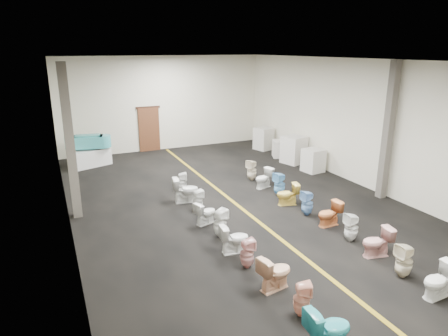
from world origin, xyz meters
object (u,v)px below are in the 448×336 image
at_px(appliance_crate_b, 294,150).
at_px(toilet_left_8, 186,190).
at_px(toilet_left_2, 275,272).
at_px(toilet_right_3, 377,242).
at_px(appliance_crate_c, 280,149).
at_px(toilet_left_5, 220,223).
at_px(toilet_right_6, 307,203).
at_px(display_table, 90,158).
at_px(toilet_right_5, 329,214).
at_px(toilet_left_9, 182,182).
at_px(toilet_left_1, 302,299).
at_px(toilet_left_4, 234,239).
at_px(toilet_right_7, 287,194).
at_px(toilet_right_4, 351,227).
at_px(appliance_crate_d, 264,139).
at_px(toilet_right_8, 280,184).
at_px(toilet_right_9, 264,178).
at_px(toilet_right_2, 404,261).
at_px(toilet_right_10, 252,170).
at_px(toilet_left_7, 198,200).
at_px(toilet_left_0, 328,329).
at_px(toilet_left_6, 205,213).
at_px(toilet_left_3, 247,253).
at_px(bathtub, 88,141).
at_px(toilet_right_1, 439,281).
at_px(appliance_crate_a, 313,160).

bearing_deg(appliance_crate_b, toilet_left_8, -156.99).
xyz_separation_m(toilet_left_2, toilet_right_3, (2.95, 0.17, -0.01)).
distance_m(appliance_crate_c, toilet_left_5, 8.55).
bearing_deg(toilet_left_8, appliance_crate_b, -56.53).
bearing_deg(toilet_right_6, display_table, -149.73).
xyz_separation_m(toilet_left_2, toilet_right_5, (3.02, 2.04, -0.03)).
distance_m(toilet_left_2, toilet_left_9, 6.37).
bearing_deg(toilet_left_1, toilet_left_4, 24.24).
bearing_deg(toilet_right_7, appliance_crate_b, 157.50).
distance_m(toilet_left_9, toilet_right_3, 6.83).
bearing_deg(toilet_right_4, appliance_crate_d, 169.92).
bearing_deg(display_table, toilet_left_2, -77.42).
xyz_separation_m(appliance_crate_d, toilet_left_8, (-5.82, -5.13, -0.12)).
xyz_separation_m(toilet_right_8, toilet_right_9, (-0.08, 0.94, -0.06)).
relative_size(toilet_left_8, toilet_right_4, 1.09).
relative_size(toilet_right_2, toilet_right_10, 0.99).
bearing_deg(toilet_left_7, appliance_crate_d, -50.84).
distance_m(toilet_left_1, toilet_right_7, 5.57).
xyz_separation_m(toilet_left_4, toilet_left_7, (0.10, 2.82, -0.03)).
bearing_deg(toilet_left_0, toilet_right_10, -15.12).
bearing_deg(toilet_right_4, toilet_right_8, -174.64).
xyz_separation_m(toilet_left_6, toilet_left_7, (0.14, 0.98, 0.01)).
distance_m(toilet_left_4, toilet_right_9, 4.88).
bearing_deg(toilet_left_3, appliance_crate_d, -27.16).
height_order(appliance_crate_b, toilet_right_3, appliance_crate_b).
bearing_deg(toilet_left_0, toilet_left_9, 3.34).
bearing_deg(toilet_left_1, toilet_left_9, 21.51).
distance_m(toilet_left_6, toilet_left_9, 2.78).
xyz_separation_m(toilet_left_8, toilet_right_9, (3.01, 0.17, -0.06)).
xyz_separation_m(toilet_left_8, toilet_right_3, (3.05, -5.26, -0.05)).
bearing_deg(toilet_left_5, toilet_right_6, -105.53).
relative_size(bathtub, toilet_left_1, 2.62).
xyz_separation_m(appliance_crate_c, toilet_right_2, (-2.91, -9.75, 0.01)).
xyz_separation_m(toilet_right_1, toilet_right_4, (0.08, 2.66, 0.01)).
distance_m(toilet_right_5, toilet_right_9, 3.56).
xyz_separation_m(appliance_crate_d, toilet_right_6, (-2.83, -7.64, -0.16)).
distance_m(toilet_right_7, toilet_right_10, 2.68).
bearing_deg(toilet_right_10, appliance_crate_b, 96.91).
bearing_deg(toilet_right_8, toilet_right_1, -7.29).
distance_m(toilet_right_4, toilet_right_9, 4.55).
relative_size(toilet_left_2, toilet_left_4, 1.05).
bearing_deg(toilet_left_5, display_table, -4.08).
distance_m(toilet_left_1, toilet_right_8, 6.36).
height_order(toilet_left_7, toilet_right_4, toilet_right_4).
bearing_deg(appliance_crate_d, toilet_left_2, -118.45).
distance_m(appliance_crate_a, toilet_right_4, 6.12).
xyz_separation_m(bathtub, toilet_left_1, (2.47, -12.02, -0.72)).
bearing_deg(toilet_left_6, toilet_left_8, -18.47).
bearing_deg(toilet_left_1, toilet_left_6, 23.81).
xyz_separation_m(toilet_left_5, toilet_left_7, (0.08, 1.89, -0.05)).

